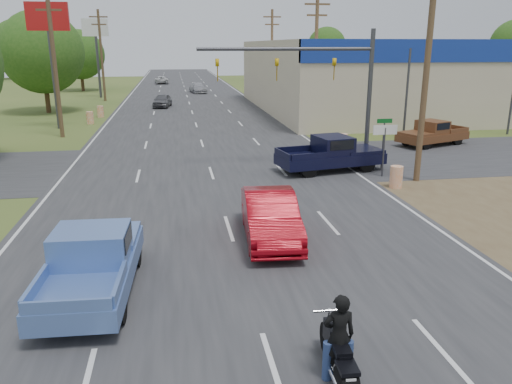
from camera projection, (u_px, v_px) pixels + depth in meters
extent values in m
plane|color=#3C5120|center=(273.00, 369.00, 9.90)|extent=(200.00, 200.00, 0.00)
cube|color=#2D2D30|center=(192.00, 112.00, 47.76)|extent=(15.00, 180.00, 0.02)
cube|color=#2D2D30|center=(209.00, 164.00, 26.93)|extent=(120.00, 10.00, 0.02)
cube|color=brown|center=(482.00, 197.00, 21.07)|extent=(8.00, 18.00, 0.01)
cube|color=#B7A88C|center=(501.00, 74.00, 51.79)|extent=(50.00, 28.00, 6.60)
cylinder|color=#4C3823|center=(426.00, 73.00, 22.26)|extent=(0.28, 0.28, 10.00)
cylinder|color=#4C3823|center=(316.00, 61.00, 39.30)|extent=(0.28, 0.28, 10.00)
cube|color=#4C3823|center=(317.00, 4.00, 38.12)|extent=(2.00, 0.14, 0.14)
cube|color=#4C3823|center=(317.00, 15.00, 38.34)|extent=(1.60, 0.14, 0.14)
cylinder|color=#4C3823|center=(272.00, 56.00, 56.34)|extent=(0.28, 0.28, 10.00)
cube|color=#4C3823|center=(272.00, 17.00, 55.15)|extent=(2.00, 0.14, 0.14)
cube|color=#4C3823|center=(272.00, 24.00, 55.38)|extent=(1.60, 0.14, 0.14)
cylinder|color=#4C3823|center=(55.00, 64.00, 33.52)|extent=(0.28, 0.28, 10.00)
cube|color=#4C3823|center=(49.00, 10.00, 32.55)|extent=(1.60, 0.14, 0.14)
cylinder|color=#4C3823|center=(102.00, 56.00, 56.23)|extent=(0.28, 0.28, 10.00)
cube|color=#4C3823|center=(98.00, 17.00, 55.05)|extent=(2.00, 0.14, 0.14)
cube|color=#4C3823|center=(99.00, 24.00, 55.27)|extent=(1.60, 0.14, 0.14)
cylinder|color=#422D19|center=(47.00, 95.00, 47.10)|extent=(0.44, 0.44, 3.24)
sphere|color=#234F16|center=(42.00, 52.00, 45.98)|extent=(7.56, 7.56, 7.56)
cylinder|color=#422D19|center=(82.00, 81.00, 69.76)|extent=(0.44, 0.44, 2.88)
sphere|color=#234F16|center=(80.00, 54.00, 68.77)|extent=(6.72, 6.72, 6.72)
cylinder|color=#422D19|center=(512.00, 72.00, 84.18)|extent=(0.44, 0.44, 3.60)
cylinder|color=#422D19|center=(326.00, 68.00, 103.99)|extent=(0.44, 0.44, 3.42)
sphere|color=#234F16|center=(327.00, 47.00, 102.81)|extent=(7.98, 7.98, 7.98)
cylinder|color=#422D19|center=(21.00, 69.00, 94.64)|extent=(0.44, 0.44, 3.78)
sphere|color=#234F16|center=(18.00, 43.00, 93.33)|extent=(8.82, 8.82, 8.82)
cylinder|color=orange|center=(396.00, 177.00, 22.36)|extent=(0.56, 0.56, 1.00)
cylinder|color=orange|center=(343.00, 142.00, 30.47)|extent=(0.56, 0.56, 1.00)
cylinder|color=orange|center=(90.00, 118.00, 40.62)|extent=(0.56, 0.56, 1.00)
cylinder|color=orange|center=(100.00, 112.00, 44.46)|extent=(0.56, 0.56, 1.00)
cylinder|color=#3F3F44|center=(53.00, 69.00, 37.29)|extent=(0.30, 0.30, 9.00)
cube|color=#B21414|center=(47.00, 16.00, 36.24)|extent=(3.00, 0.35, 2.00)
cylinder|color=#3F3F44|center=(98.00, 60.00, 60.01)|extent=(0.30, 0.30, 9.00)
cube|color=white|center=(95.00, 27.00, 58.96)|extent=(3.00, 0.35, 2.00)
cylinder|color=#3F3F44|center=(384.00, 153.00, 24.08)|extent=(0.08, 0.08, 2.40)
cube|color=white|center=(385.00, 130.00, 23.77)|extent=(1.20, 0.05, 0.45)
cylinder|color=#3F3F44|center=(383.00, 146.00, 25.60)|extent=(0.08, 0.08, 2.40)
cube|color=#0C591E|center=(385.00, 121.00, 25.23)|extent=(0.80, 0.04, 0.22)
cylinder|color=#3F3F44|center=(369.00, 98.00, 26.32)|extent=(0.24, 0.24, 7.00)
cylinder|color=#3F3F44|center=(287.00, 49.00, 24.91)|extent=(9.00, 0.18, 0.18)
imported|color=gold|center=(334.00, 58.00, 25.43)|extent=(0.18, 0.40, 1.10)
imported|color=gold|center=(277.00, 58.00, 24.96)|extent=(0.18, 0.40, 1.10)
imported|color=gold|center=(217.00, 59.00, 24.50)|extent=(0.18, 0.40, 1.10)
imported|color=#960611|center=(270.00, 217.00, 16.33)|extent=(1.98, 4.84, 1.56)
cylinder|color=black|center=(326.00, 338.00, 10.34)|extent=(0.16, 0.68, 0.67)
cube|color=black|center=(336.00, 346.00, 9.58)|extent=(0.29, 1.23, 0.31)
cube|color=black|center=(333.00, 329.00, 9.76)|extent=(0.29, 0.57, 0.22)
cube|color=black|center=(341.00, 347.00, 9.24)|extent=(0.33, 0.57, 0.10)
cylinder|color=white|center=(330.00, 311.00, 9.99)|extent=(0.66, 0.08, 0.05)
cube|color=white|center=(351.00, 382.00, 8.66)|extent=(0.18, 0.03, 0.12)
imported|color=black|center=(339.00, 340.00, 9.37)|extent=(0.64, 0.44, 1.69)
cylinder|color=black|center=(75.00, 256.00, 14.23)|extent=(0.34, 0.81, 0.80)
cylinder|color=black|center=(134.00, 253.00, 14.41)|extent=(0.34, 0.81, 0.80)
cylinder|color=black|center=(42.00, 312.00, 11.26)|extent=(0.34, 0.81, 0.80)
cylinder|color=black|center=(118.00, 307.00, 11.44)|extent=(0.34, 0.81, 0.80)
cube|color=#5575B7|center=(93.00, 271.00, 12.77)|extent=(2.25, 5.29, 0.52)
cube|color=#5575B7|center=(103.00, 237.00, 14.16)|extent=(1.99, 2.07, 0.18)
cube|color=#5575B7|center=(92.00, 245.00, 12.68)|extent=(1.91, 1.65, 0.85)
cube|color=black|center=(91.00, 239.00, 12.64)|extent=(1.94, 1.34, 0.45)
cube|color=#5575B7|center=(67.00, 307.00, 10.23)|extent=(1.84, 0.17, 0.30)
cylinder|color=black|center=(349.00, 157.00, 26.74)|extent=(0.87, 0.46, 0.83)
cylinder|color=black|center=(367.00, 164.00, 25.17)|extent=(0.87, 0.46, 0.83)
cylinder|color=black|center=(294.00, 162.00, 25.69)|extent=(0.87, 0.46, 0.83)
cylinder|color=black|center=(309.00, 169.00, 24.12)|extent=(0.87, 0.46, 0.83)
cube|color=black|center=(330.00, 159.00, 25.36)|extent=(5.67, 3.01, 0.54)
cube|color=black|center=(358.00, 150.00, 25.79)|extent=(2.37, 2.31, 0.19)
cube|color=black|center=(333.00, 145.00, 25.20)|extent=(1.93, 2.17, 0.88)
cube|color=black|center=(333.00, 142.00, 25.15)|extent=(1.62, 2.15, 0.47)
cube|color=black|center=(282.00, 154.00, 24.39)|extent=(0.43, 1.89, 0.31)
cylinder|color=black|center=(426.00, 144.00, 30.63)|extent=(0.79, 0.53, 0.74)
cylinder|color=black|center=(407.00, 140.00, 31.91)|extent=(0.79, 0.53, 0.74)
cylinder|color=black|center=(457.00, 139.00, 32.03)|extent=(0.79, 0.53, 0.74)
cylinder|color=black|center=(438.00, 136.00, 33.32)|extent=(0.79, 0.53, 0.74)
cube|color=brown|center=(432.00, 136.00, 31.91)|extent=(5.16, 3.46, 0.48)
cube|color=brown|center=(417.00, 134.00, 31.13)|extent=(2.34, 2.30, 0.17)
cube|color=brown|center=(432.00, 127.00, 31.69)|extent=(1.96, 2.11, 0.79)
cube|color=black|center=(433.00, 125.00, 31.65)|extent=(1.70, 2.04, 0.42)
cube|color=brown|center=(458.00, 128.00, 32.95)|extent=(0.68, 1.62, 0.28)
imported|color=#545458|center=(162.00, 101.00, 51.56)|extent=(2.16, 4.16, 1.35)
imported|color=#A7A6AB|center=(198.00, 88.00, 67.19)|extent=(2.47, 4.74, 1.31)
imported|color=silver|center=(161.00, 80.00, 83.19)|extent=(2.44, 4.63, 1.24)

